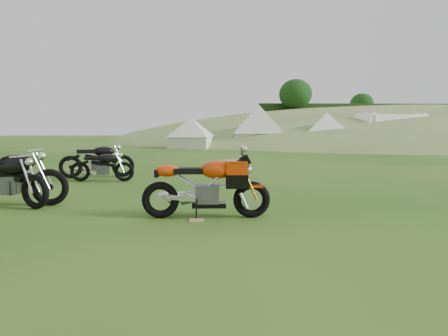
{
  "coord_description": "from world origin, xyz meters",
  "views": [
    {
      "loc": [
        -0.15,
        -5.71,
        1.46
      ],
      "look_at": [
        0.11,
        0.4,
        0.79
      ],
      "focal_mm": 30.0,
      "sensor_mm": 36.0,
      "label": 1
    }
  ],
  "objects_px": {
    "plywood_board": "(196,220)",
    "vintage_moto_a": "(6,176)",
    "vintage_moto_b": "(7,179)",
    "vintage_moto_c": "(102,165)",
    "tent_mid": "(259,127)",
    "tent_left": "(192,132)",
    "sport_motorcycle": "(206,182)",
    "caravan": "(391,131)",
    "tent_right": "(327,130)",
    "vintage_moto_d": "(97,159)"
  },
  "relations": [
    {
      "from": "vintage_moto_d",
      "to": "tent_right",
      "type": "relative_size",
      "value": 0.69
    },
    {
      "from": "vintage_moto_d",
      "to": "tent_mid",
      "type": "height_order",
      "value": "tent_mid"
    },
    {
      "from": "vintage_moto_c",
      "to": "tent_left",
      "type": "relative_size",
      "value": 0.63
    },
    {
      "from": "tent_mid",
      "to": "caravan",
      "type": "height_order",
      "value": "tent_mid"
    },
    {
      "from": "vintage_moto_d",
      "to": "tent_right",
      "type": "xyz_separation_m",
      "value": [
        11.32,
        14.54,
        0.73
      ]
    },
    {
      "from": "plywood_board",
      "to": "tent_right",
      "type": "xyz_separation_m",
      "value": [
        8.3,
        19.68,
        1.25
      ]
    },
    {
      "from": "vintage_moto_d",
      "to": "tent_left",
      "type": "xyz_separation_m",
      "value": [
        2.06,
        14.98,
        0.61
      ]
    },
    {
      "from": "sport_motorcycle",
      "to": "vintage_moto_c",
      "type": "height_order",
      "value": "sport_motorcycle"
    },
    {
      "from": "plywood_board",
      "to": "vintage_moto_a",
      "type": "bearing_deg",
      "value": 160.95
    },
    {
      "from": "vintage_moto_b",
      "to": "vintage_moto_c",
      "type": "relative_size",
      "value": 1.18
    },
    {
      "from": "plywood_board",
      "to": "vintage_moto_c",
      "type": "distance_m",
      "value": 5.11
    },
    {
      "from": "tent_mid",
      "to": "tent_left",
      "type": "bearing_deg",
      "value": -159.52
    },
    {
      "from": "sport_motorcycle",
      "to": "vintage_moto_c",
      "type": "distance_m",
      "value": 5.02
    },
    {
      "from": "vintage_moto_c",
      "to": "caravan",
      "type": "height_order",
      "value": "caravan"
    },
    {
      "from": "caravan",
      "to": "tent_right",
      "type": "bearing_deg",
      "value": -178.83
    },
    {
      "from": "vintage_moto_a",
      "to": "vintage_moto_b",
      "type": "bearing_deg",
      "value": 106.47
    },
    {
      "from": "plywood_board",
      "to": "tent_mid",
      "type": "relative_size",
      "value": 0.07
    },
    {
      "from": "tent_mid",
      "to": "sport_motorcycle",
      "type": "bearing_deg",
      "value": -93.32
    },
    {
      "from": "vintage_moto_a",
      "to": "tent_mid",
      "type": "bearing_deg",
      "value": 68.42
    },
    {
      "from": "plywood_board",
      "to": "vintage_moto_d",
      "type": "relative_size",
      "value": 0.11
    },
    {
      "from": "sport_motorcycle",
      "to": "tent_left",
      "type": "distance_m",
      "value": 19.96
    },
    {
      "from": "vintage_moto_c",
      "to": "plywood_board",
      "type": "bearing_deg",
      "value": -56.21
    },
    {
      "from": "plywood_board",
      "to": "vintage_moto_a",
      "type": "relative_size",
      "value": 0.1
    },
    {
      "from": "vintage_moto_c",
      "to": "tent_left",
      "type": "xyz_separation_m",
      "value": [
        1.71,
        15.77,
        0.7
      ]
    },
    {
      "from": "sport_motorcycle",
      "to": "tent_mid",
      "type": "xyz_separation_m",
      "value": [
        3.67,
        21.1,
        0.85
      ]
    },
    {
      "from": "tent_mid",
      "to": "caravan",
      "type": "distance_m",
      "value": 9.55
    },
    {
      "from": "tent_right",
      "to": "caravan",
      "type": "xyz_separation_m",
      "value": [
        5.05,
        1.14,
        -0.06
      ]
    },
    {
      "from": "vintage_moto_b",
      "to": "tent_mid",
      "type": "distance_m",
      "value": 21.38
    },
    {
      "from": "vintage_moto_a",
      "to": "sport_motorcycle",
      "type": "bearing_deg",
      "value": -17.07
    },
    {
      "from": "vintage_moto_b",
      "to": "tent_mid",
      "type": "height_order",
      "value": "tent_mid"
    },
    {
      "from": "plywood_board",
      "to": "vintage_moto_c",
      "type": "bearing_deg",
      "value": 121.5
    },
    {
      "from": "tent_mid",
      "to": "tent_right",
      "type": "bearing_deg",
      "value": -13.29
    },
    {
      "from": "tent_left",
      "to": "tent_mid",
      "type": "bearing_deg",
      "value": 26.49
    },
    {
      "from": "tent_left",
      "to": "tent_right",
      "type": "bearing_deg",
      "value": 9.9
    },
    {
      "from": "vintage_moto_a",
      "to": "vintage_moto_b",
      "type": "xyz_separation_m",
      "value": [
        -0.01,
        0.03,
        -0.05
      ]
    },
    {
      "from": "tent_left",
      "to": "tent_mid",
      "type": "distance_m",
      "value": 4.93
    },
    {
      "from": "sport_motorcycle",
      "to": "tent_mid",
      "type": "relative_size",
      "value": 0.59
    },
    {
      "from": "vintage_moto_a",
      "to": "vintage_moto_d",
      "type": "bearing_deg",
      "value": 81.29
    },
    {
      "from": "caravan",
      "to": "vintage_moto_d",
      "type": "bearing_deg",
      "value": -147.81
    },
    {
      "from": "vintage_moto_d",
      "to": "sport_motorcycle",
      "type": "bearing_deg",
      "value": -67.7
    },
    {
      "from": "vintage_moto_a",
      "to": "tent_right",
      "type": "xyz_separation_m",
      "value": [
        11.82,
        18.47,
        0.7
      ]
    },
    {
      "from": "vintage_moto_b",
      "to": "vintage_moto_c",
      "type": "height_order",
      "value": "vintage_moto_b"
    },
    {
      "from": "vintage_moto_a",
      "to": "vintage_moto_d",
      "type": "xyz_separation_m",
      "value": [
        0.5,
        3.92,
        -0.03
      ]
    },
    {
      "from": "vintage_moto_b",
      "to": "vintage_moto_c",
      "type": "bearing_deg",
      "value": 99.32
    },
    {
      "from": "sport_motorcycle",
      "to": "vintage_moto_d",
      "type": "xyz_separation_m",
      "value": [
        -3.17,
        4.94,
        -0.06
      ]
    },
    {
      "from": "vintage_moto_b",
      "to": "sport_motorcycle",
      "type": "bearing_deg",
      "value": 8.9
    },
    {
      "from": "plywood_board",
      "to": "vintage_moto_b",
      "type": "distance_m",
      "value": 3.77
    },
    {
      "from": "vintage_moto_a",
      "to": "tent_right",
      "type": "height_order",
      "value": "tent_right"
    },
    {
      "from": "vintage_moto_d",
      "to": "caravan",
      "type": "distance_m",
      "value": 22.69
    },
    {
      "from": "tent_mid",
      "to": "tent_right",
      "type": "xyz_separation_m",
      "value": [
        4.48,
        -1.62,
        -0.18
      ]
    }
  ]
}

